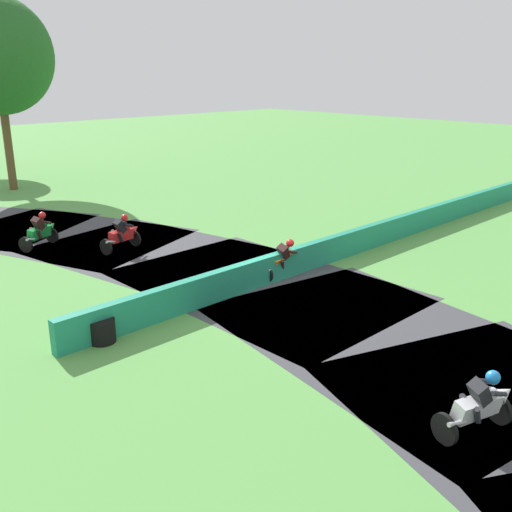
{
  "coord_description": "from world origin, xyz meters",
  "views": [
    {
      "loc": [
        -12.0,
        -12.45,
        6.52
      ],
      "look_at": [
        -0.01,
        0.26,
        0.9
      ],
      "focal_mm": 41.07,
      "sensor_mm": 36.0,
      "label": 1
    }
  ],
  "objects_px": {
    "motorcycle_fourth_green": "(41,230)",
    "motorcycle_chase_orange": "(284,259)",
    "motorcycle_trailing_red": "(123,233)",
    "tire_stack_mid_a": "(102,331)",
    "motorcycle_lead_white": "(481,403)"
  },
  "relations": [
    {
      "from": "motorcycle_fourth_green",
      "to": "motorcycle_chase_orange",
      "type": "bearing_deg",
      "value": -63.79
    },
    {
      "from": "motorcycle_chase_orange",
      "to": "motorcycle_trailing_red",
      "type": "xyz_separation_m",
      "value": [
        -2.22,
        6.21,
        0.03
      ]
    },
    {
      "from": "tire_stack_mid_a",
      "to": "motorcycle_lead_white",
      "type": "bearing_deg",
      "value": -69.21
    },
    {
      "from": "motorcycle_trailing_red",
      "to": "motorcycle_fourth_green",
      "type": "distance_m",
      "value": 3.22
    },
    {
      "from": "motorcycle_lead_white",
      "to": "motorcycle_chase_orange",
      "type": "xyz_separation_m",
      "value": [
        3.56,
        8.49,
        -0.02
      ]
    },
    {
      "from": "motorcycle_lead_white",
      "to": "motorcycle_chase_orange",
      "type": "relative_size",
      "value": 1.01
    },
    {
      "from": "motorcycle_fourth_green",
      "to": "tire_stack_mid_a",
      "type": "bearing_deg",
      "value": -105.27
    },
    {
      "from": "motorcycle_chase_orange",
      "to": "motorcycle_fourth_green",
      "type": "height_order",
      "value": "motorcycle_fourth_green"
    },
    {
      "from": "motorcycle_chase_orange",
      "to": "motorcycle_fourth_green",
      "type": "xyz_separation_m",
      "value": [
        -4.28,
        8.69,
        0.03
      ]
    },
    {
      "from": "motorcycle_lead_white",
      "to": "tire_stack_mid_a",
      "type": "bearing_deg",
      "value": 110.79
    },
    {
      "from": "motorcycle_chase_orange",
      "to": "tire_stack_mid_a",
      "type": "distance_m",
      "value": 6.72
    },
    {
      "from": "tire_stack_mid_a",
      "to": "motorcycle_trailing_red",
      "type": "bearing_deg",
      "value": 55.05
    },
    {
      "from": "motorcycle_chase_orange",
      "to": "motorcycle_lead_white",
      "type": "bearing_deg",
      "value": -112.76
    },
    {
      "from": "motorcycle_fourth_green",
      "to": "tire_stack_mid_a",
      "type": "relative_size",
      "value": 2.55
    },
    {
      "from": "motorcycle_fourth_green",
      "to": "tire_stack_mid_a",
      "type": "height_order",
      "value": "motorcycle_fourth_green"
    }
  ]
}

